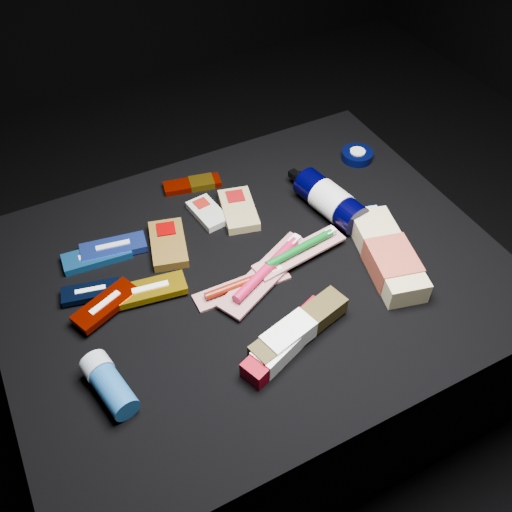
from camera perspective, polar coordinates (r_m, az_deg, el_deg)
name	(u,v)px	position (r m, az deg, el deg)	size (l,w,h in m)	color
ground	(253,375)	(1.46, -0.35, -11.81)	(3.00, 3.00, 0.00)	black
cloth_table	(252,328)	(1.29, -0.39, -7.19)	(0.98, 0.78, 0.40)	black
luna_bar_0	(97,256)	(1.19, -15.63, -0.02)	(0.14, 0.06, 0.02)	blue
luna_bar_1	(114,248)	(1.20, -14.06, 0.81)	(0.14, 0.07, 0.02)	#2541B4
luna_bar_2	(91,292)	(1.13, -16.17, -3.46)	(0.12, 0.06, 0.01)	black
luna_bar_3	(151,290)	(1.10, -10.47, -3.35)	(0.14, 0.07, 0.02)	#BC8E0A
luna_bar_4	(106,305)	(1.09, -14.80, -4.77)	(0.14, 0.09, 0.02)	#760B00
clif_bar_0	(168,242)	(1.19, -8.79, 1.37)	(0.10, 0.14, 0.02)	brown
clif_bar_1	(207,212)	(1.25, -4.94, 4.43)	(0.07, 0.11, 0.02)	#AFB0A9
clif_bar_2	(238,208)	(1.25, -1.81, 4.79)	(0.10, 0.14, 0.02)	tan
power_bar	(195,184)	(1.32, -6.09, 7.19)	(0.14, 0.07, 0.02)	#850D01
lotion_bottle	(330,200)	(1.24, 7.43, 5.54)	(0.10, 0.22, 0.07)	black
cream_tin_upper	(357,155)	(1.42, 10.08, 9.90)	(0.08, 0.08, 0.02)	black
cream_tin_lower	(375,218)	(1.25, 11.83, 3.75)	(0.07, 0.07, 0.02)	black
bodywash_bottle	(388,256)	(1.16, 13.05, -0.03)	(0.13, 0.25, 0.05)	beige
deodorant_stick	(109,384)	(0.99, -14.49, -12.29)	(0.07, 0.13, 0.05)	#1A4D86
toothbrush_pack_0	(243,285)	(1.10, -1.28, -2.89)	(0.19, 0.05, 0.02)	#B4AAA8
toothbrush_pack_1	(268,270)	(1.11, 1.16, -1.45)	(0.24, 0.16, 0.03)	#ACA3A0
toothbrush_pack_2	(301,250)	(1.15, 4.51, 0.61)	(0.21, 0.07, 0.02)	beige
toothpaste_carton_red	(284,344)	(1.01, 2.82, -8.78)	(0.20, 0.11, 0.04)	maroon
toothpaste_carton_green	(295,331)	(1.01, 3.96, -7.53)	(0.21, 0.09, 0.04)	#3B2F11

